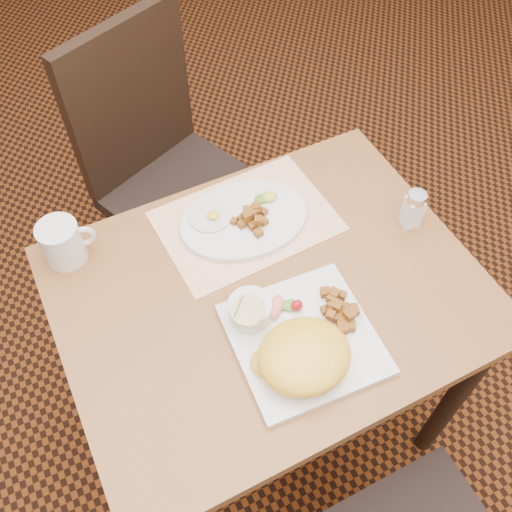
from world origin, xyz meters
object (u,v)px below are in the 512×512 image
object	(u,v)px
plate_oval	(244,220)
coffee_mug	(63,242)
table	(269,314)
chair_far	(165,164)
plate_square	(304,339)
salt_shaker	(413,209)

from	to	relation	value
plate_oval	coffee_mug	size ratio (longest dim) A/B	2.53
table	chair_far	size ratio (longest dim) A/B	0.93
table	plate_oval	distance (m)	0.23
table	plate_square	world-z (taller)	plate_square
chair_far	coffee_mug	xyz separation A→B (m)	(-0.35, -0.39, 0.26)
chair_far	table	bearing A→B (deg)	68.68
plate_oval	coffee_mug	bearing A→B (deg)	167.27
table	plate_square	size ratio (longest dim) A/B	3.21
plate_oval	salt_shaker	distance (m)	0.39
plate_square	plate_oval	bearing A→B (deg)	85.08
table	coffee_mug	size ratio (longest dim) A/B	7.47
plate_square	coffee_mug	distance (m)	0.56
coffee_mug	table	bearing A→B (deg)	-37.54
chair_far	coffee_mug	world-z (taller)	chair_far
plate_square	salt_shaker	xyz separation A→B (m)	(0.37, 0.16, 0.04)
chair_far	plate_square	world-z (taller)	chair_far
table	plate_oval	xyz separation A→B (m)	(0.03, 0.19, 0.12)
table	salt_shaker	distance (m)	0.41
chair_far	plate_oval	size ratio (longest dim) A/B	3.19
chair_far	coffee_mug	distance (m)	0.59
chair_far	plate_square	distance (m)	0.84
table	plate_square	xyz separation A→B (m)	(0.00, -0.14, 0.12)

